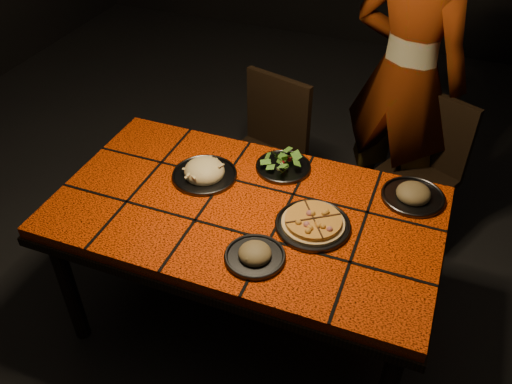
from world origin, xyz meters
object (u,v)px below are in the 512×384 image
(dining_table, at_px, (246,221))
(plate_pizza, at_px, (313,223))
(diner, at_px, (406,77))
(plate_pasta, at_px, (204,172))
(chair_far_right, at_px, (423,163))
(chair_far_left, at_px, (267,145))

(dining_table, bearing_deg, plate_pizza, -2.71)
(diner, distance_m, plate_pasta, 1.22)
(chair_far_right, distance_m, plate_pasta, 1.25)
(chair_far_left, relative_size, plate_pizza, 2.53)
(dining_table, distance_m, diner, 1.23)
(chair_far_right, bearing_deg, dining_table, -99.37)
(diner, bearing_deg, chair_far_right, 158.24)
(chair_far_left, relative_size, plate_pasta, 3.07)
(chair_far_left, distance_m, plate_pizza, 0.98)
(dining_table, bearing_deg, diner, 67.81)
(chair_far_left, distance_m, diner, 0.82)
(diner, bearing_deg, plate_pizza, 100.89)
(chair_far_left, bearing_deg, dining_table, -60.78)
(chair_far_right, relative_size, diner, 0.48)
(chair_far_right, height_order, plate_pasta, chair_far_right)
(plate_pizza, height_order, plate_pasta, plate_pasta)
(dining_table, xyz_separation_m, plate_pizza, (0.30, -0.01, 0.10))
(diner, distance_m, plate_pizza, 1.15)
(plate_pizza, bearing_deg, plate_pasta, 165.51)
(plate_pizza, distance_m, plate_pasta, 0.56)
(dining_table, relative_size, plate_pizza, 4.60)
(chair_far_left, xyz_separation_m, plate_pasta, (-0.06, -0.66, 0.26))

